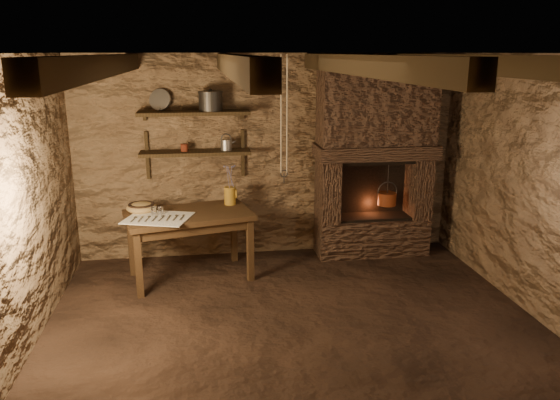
{
  "coord_description": "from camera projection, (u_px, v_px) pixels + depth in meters",
  "views": [
    {
      "loc": [
        -0.79,
        -4.37,
        2.41
      ],
      "look_at": [
        -0.01,
        0.9,
        0.96
      ],
      "focal_mm": 35.0,
      "sensor_mm": 36.0,
      "label": 1
    }
  ],
  "objects": [
    {
      "name": "work_table",
      "position": [
        190.0,
        243.0,
        5.93
      ],
      "size": [
        1.44,
        1.02,
        0.75
      ],
      "rotation": [
        0.0,
        0.0,
        0.22
      ],
      "color": "black",
      "rests_on": "floor"
    },
    {
      "name": "floor",
      "position": [
        296.0,
        328.0,
        4.92
      ],
      "size": [
        4.5,
        4.5,
        0.0
      ],
      "primitive_type": "plane",
      "color": "black",
      "rests_on": "ground"
    },
    {
      "name": "beam_mid_right",
      "position": [
        360.0,
        65.0,
        4.38
      ],
      "size": [
        0.14,
        3.95,
        0.16
      ],
      "primitive_type": "cube",
      "color": "black",
      "rests_on": "ceiling"
    },
    {
      "name": "left_wall",
      "position": [
        16.0,
        211.0,
        4.28
      ],
      "size": [
        0.04,
        4.0,
        2.4
      ],
      "primitive_type": "cube",
      "color": "brown",
      "rests_on": "floor"
    },
    {
      "name": "iron_stockpot",
      "position": [
        211.0,
        102.0,
        6.09
      ],
      "size": [
        0.34,
        0.34,
        0.2
      ],
      "primitive_type": "cylinder",
      "rotation": [
        0.0,
        0.0,
        0.37
      ],
      "color": "#2B2926",
      "rests_on": "shelf_upper"
    },
    {
      "name": "small_kettle",
      "position": [
        226.0,
        145.0,
        6.24
      ],
      "size": [
        0.18,
        0.13,
        0.19
      ],
      "primitive_type": null,
      "rotation": [
        0.0,
        0.0,
        0.01
      ],
      "color": "#A7A6A2",
      "rests_on": "shelf_lower"
    },
    {
      "name": "hanging_ropes",
      "position": [
        284.0,
        115.0,
        5.45
      ],
      "size": [
        0.08,
        0.08,
        1.2
      ],
      "primitive_type": null,
      "color": "#CBB48F",
      "rests_on": "ceiling"
    },
    {
      "name": "shelf_lower",
      "position": [
        195.0,
        153.0,
        6.21
      ],
      "size": [
        1.25,
        0.3,
        0.04
      ],
      "primitive_type": "cube",
      "color": "black",
      "rests_on": "back_wall"
    },
    {
      "name": "shelf_upper",
      "position": [
        194.0,
        113.0,
        6.09
      ],
      "size": [
        1.25,
        0.3,
        0.04
      ],
      "primitive_type": "cube",
      "color": "black",
      "rests_on": "back_wall"
    },
    {
      "name": "right_wall",
      "position": [
        542.0,
        191.0,
        4.92
      ],
      "size": [
        0.04,
        4.0,
        2.4
      ],
      "primitive_type": "cube",
      "color": "brown",
      "rests_on": "floor"
    },
    {
      "name": "rusty_tin",
      "position": [
        184.0,
        148.0,
        6.18
      ],
      "size": [
        0.1,
        0.1,
        0.08
      ],
      "primitive_type": "cylinder",
      "rotation": [
        0.0,
        0.0,
        -0.28
      ],
      "color": "#581E11",
      "rests_on": "shelf_lower"
    },
    {
      "name": "ceiling",
      "position": [
        298.0,
        53.0,
        4.29
      ],
      "size": [
        4.5,
        4.0,
        0.04
      ],
      "primitive_type": "cube",
      "color": "black",
      "rests_on": "back_wall"
    },
    {
      "name": "hearth",
      "position": [
        375.0,
        155.0,
        6.46
      ],
      "size": [
        1.43,
        0.51,
        2.3
      ],
      "color": "#3E291F",
      "rests_on": "floor"
    },
    {
      "name": "beam_far_right",
      "position": [
        476.0,
        64.0,
        4.52
      ],
      "size": [
        0.14,
        3.95,
        0.16
      ],
      "primitive_type": "cube",
      "color": "black",
      "rests_on": "ceiling"
    },
    {
      "name": "beam_mid_left",
      "position": [
        235.0,
        65.0,
        4.24
      ],
      "size": [
        0.14,
        3.95,
        0.16
      ],
      "primitive_type": "cube",
      "color": "black",
      "rests_on": "ceiling"
    },
    {
      "name": "red_pot",
      "position": [
        387.0,
        198.0,
        6.57
      ],
      "size": [
        0.25,
        0.25,
        0.54
      ],
      "rotation": [
        0.0,
        0.0,
        -0.14
      ],
      "color": "maroon",
      "rests_on": "hearth"
    },
    {
      "name": "beam_far_left",
      "position": [
        102.0,
        66.0,
        4.1
      ],
      "size": [
        0.14,
        3.95,
        0.16
      ],
      "primitive_type": "cube",
      "color": "black",
      "rests_on": "ceiling"
    },
    {
      "name": "front_wall",
      "position": [
        368.0,
        306.0,
        2.69
      ],
      "size": [
        4.5,
        0.04,
        2.4
      ],
      "primitive_type": "cube",
      "color": "brown",
      "rests_on": "floor"
    },
    {
      "name": "linen_cloth",
      "position": [
        158.0,
        218.0,
        5.63
      ],
      "size": [
        0.76,
        0.68,
        0.01
      ],
      "primitive_type": "cube",
      "rotation": [
        0.0,
        0.0,
        -0.31
      ],
      "color": "white",
      "rests_on": "work_table"
    },
    {
      "name": "pewter_cutlery_row",
      "position": [
        158.0,
        218.0,
        5.61
      ],
      "size": [
        0.57,
        0.36,
        0.01
      ],
      "primitive_type": null,
      "rotation": [
        0.0,
        0.0,
        -0.31
      ],
      "color": "gray",
      "rests_on": "linen_cloth"
    },
    {
      "name": "back_wall",
      "position": [
        268.0,
        157.0,
        6.51
      ],
      "size": [
        4.5,
        0.04,
        2.4
      ],
      "primitive_type": "cube",
      "color": "brown",
      "rests_on": "floor"
    },
    {
      "name": "wooden_bowl",
      "position": [
        142.0,
        208.0,
        5.88
      ],
      "size": [
        0.39,
        0.39,
        0.12
      ],
      "primitive_type": "ellipsoid",
      "rotation": [
        0.0,
        0.0,
        -0.24
      ],
      "color": "olive",
      "rests_on": "work_table"
    },
    {
      "name": "tin_pan",
      "position": [
        160.0,
        100.0,
        6.1
      ],
      "size": [
        0.27,
        0.18,
        0.24
      ],
      "primitive_type": "cylinder",
      "rotation": [
        1.26,
        0.0,
        -0.31
      ],
      "color": "#A7A6A2",
      "rests_on": "shelf_upper"
    },
    {
      "name": "drinking_glasses",
      "position": [
        161.0,
        210.0,
        5.74
      ],
      "size": [
        0.21,
        0.06,
        0.08
      ],
      "primitive_type": null,
      "color": "white",
      "rests_on": "linen_cloth"
    },
    {
      "name": "stoneware_jug",
      "position": [
        230.0,
        187.0,
        6.1
      ],
      "size": [
        0.17,
        0.17,
        0.46
      ],
      "rotation": [
        0.0,
        0.0,
        -0.33
      ],
      "color": "#AB7821",
      "rests_on": "work_table"
    }
  ]
}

